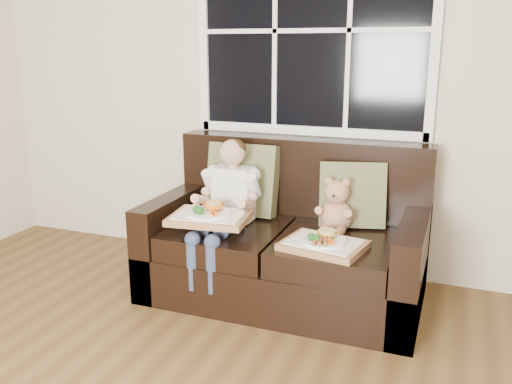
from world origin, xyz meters
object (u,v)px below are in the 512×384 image
at_px(loveseat, 287,247).
at_px(tray_left, 210,216).
at_px(teddy_bear, 336,209).
at_px(tray_right, 324,244).
at_px(child, 227,197).

relative_size(loveseat, tray_left, 3.43).
height_order(loveseat, teddy_bear, loveseat).
bearing_deg(tray_right, tray_left, -166.57).
xyz_separation_m(loveseat, teddy_bear, (0.30, 0.02, 0.28)).
bearing_deg(teddy_bear, tray_left, -150.57).
relative_size(teddy_bear, tray_right, 0.70).
bearing_deg(teddy_bear, tray_right, -87.65).
bearing_deg(loveseat, tray_right, -44.42).
bearing_deg(tray_right, teddy_bear, 101.38).
distance_m(child, tray_left, 0.23).
height_order(child, teddy_bear, child).
bearing_deg(teddy_bear, child, -166.74).
height_order(teddy_bear, tray_left, teddy_bear).
xyz_separation_m(tray_left, tray_right, (0.69, 0.04, -0.10)).
height_order(teddy_bear, tray_right, teddy_bear).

